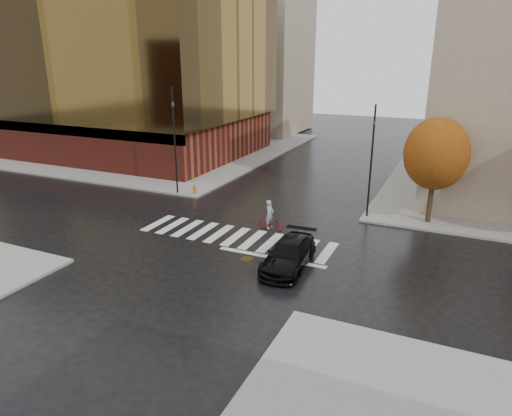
{
  "coord_description": "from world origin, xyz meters",
  "views": [
    {
      "loc": [
        11.34,
        -21.49,
        10.04
      ],
      "look_at": [
        1.37,
        0.36,
        2.0
      ],
      "focal_mm": 32.0,
      "sensor_mm": 36.0,
      "label": 1
    }
  ],
  "objects": [
    {
      "name": "traffic_light_ne",
      "position": [
        6.3,
        6.94,
        4.18
      ],
      "size": [
        0.19,
        0.21,
        7.12
      ],
      "rotation": [
        0.0,
        0.0,
        3.4
      ],
      "color": "black",
      "rests_on": "sidewalk_ne"
    },
    {
      "name": "traffic_light_nw",
      "position": [
        -7.91,
        6.3,
        4.67
      ],
      "size": [
        0.24,
        0.22,
        7.82
      ],
      "rotation": [
        0.0,
        0.0,
        -1.19
      ],
      "color": "black",
      "rests_on": "sidewalk_nw"
    },
    {
      "name": "sidewalk_nw",
      "position": [
        -21.0,
        21.0,
        0.07
      ],
      "size": [
        30.0,
        30.0,
        0.15
      ],
      "primitive_type": "cube",
      "color": "gray",
      "rests_on": "ground"
    },
    {
      "name": "sedan",
      "position": [
        4.23,
        -1.99,
        0.69
      ],
      "size": [
        2.21,
        4.85,
        1.38
      ],
      "primitive_type": "imported",
      "rotation": [
        0.0,
        0.0,
        0.06
      ],
      "color": "black",
      "rests_on": "ground"
    },
    {
      "name": "manhole",
      "position": [
        1.91,
        -2.0,
        0.01
      ],
      "size": [
        0.82,
        0.82,
        0.01
      ],
      "primitive_type": "cylinder",
      "rotation": [
        0.0,
        0.0,
        -0.22
      ],
      "color": "#403416",
      "rests_on": "ground"
    },
    {
      "name": "office_glass",
      "position": [
        -22.0,
        17.99,
        8.28
      ],
      "size": [
        27.0,
        19.0,
        16.0
      ],
      "color": "maroon",
      "rests_on": "sidewalk_nw"
    },
    {
      "name": "building_nw_far",
      "position": [
        -16.0,
        37.0,
        10.15
      ],
      "size": [
        14.0,
        12.0,
        20.0
      ],
      "primitive_type": "cube",
      "color": "gray",
      "rests_on": "sidewalk_nw"
    },
    {
      "name": "cyclist",
      "position": [
        1.43,
        2.35,
        0.64
      ],
      "size": [
        1.69,
        0.72,
        1.87
      ],
      "rotation": [
        0.0,
        0.0,
        1.48
      ],
      "color": "maroon",
      "rests_on": "ground"
    },
    {
      "name": "crosswalk",
      "position": [
        0.0,
        0.5,
        0.01
      ],
      "size": [
        12.0,
        3.0,
        0.01
      ],
      "primitive_type": "cube",
      "color": "silver",
      "rests_on": "ground"
    },
    {
      "name": "ground",
      "position": [
        0.0,
        0.0,
        0.0
      ],
      "size": [
        120.0,
        120.0,
        0.0
      ],
      "primitive_type": "plane",
      "color": "black",
      "rests_on": "ground"
    },
    {
      "name": "tree_ne_a",
      "position": [
        10.0,
        7.4,
        4.46
      ],
      "size": [
        3.8,
        3.8,
        6.5
      ],
      "color": "black",
      "rests_on": "sidewalk_ne"
    },
    {
      "name": "fire_hydrant",
      "position": [
        -6.51,
        6.5,
        0.56
      ],
      "size": [
        0.26,
        0.26,
        0.74
      ],
      "color": "#BE760B",
      "rests_on": "sidewalk_nw"
    }
  ]
}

